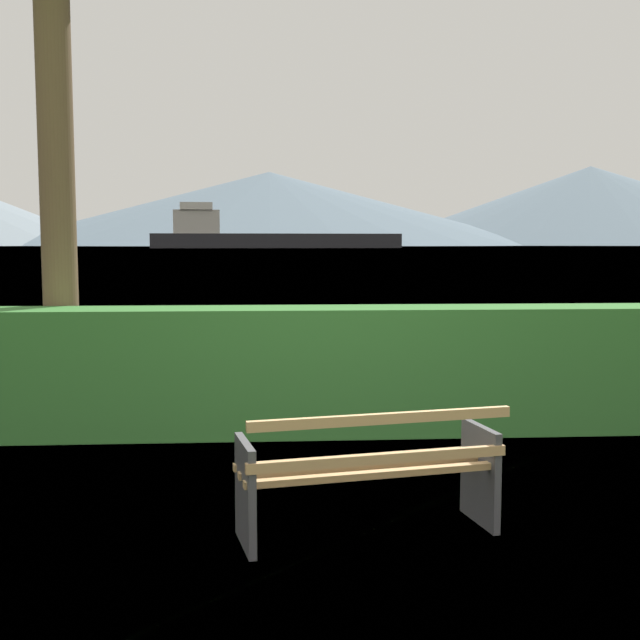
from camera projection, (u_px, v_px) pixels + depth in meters
name	position (u px, v px, depth m)	size (l,w,h in m)	color
ground_plane	(366.00, 533.00, 5.25)	(1400.00, 1400.00, 0.00)	#567A38
water_surface	(270.00, 247.00, 310.16)	(620.00, 620.00, 0.00)	#6B8EA3
park_bench	(370.00, 472.00, 5.15)	(1.78, 0.89, 0.87)	tan
hedge_row	(332.00, 370.00, 7.99)	(6.89, 0.73, 1.27)	#387A33
cargo_ship_large	(258.00, 236.00, 275.87)	(87.05, 18.73, 15.45)	#232328
distant_hills	(148.00, 197.00, 569.24)	(947.94, 448.09, 82.39)	gray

